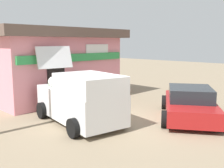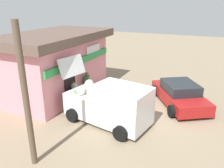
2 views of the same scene
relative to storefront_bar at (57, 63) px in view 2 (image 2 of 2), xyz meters
name	(u,v)px [view 2 (image 2 of 2)]	position (x,y,z in m)	size (l,w,h in m)	color
ground_plane	(142,115)	(-0.68, -5.45, -1.89)	(60.00, 60.00, 0.00)	gray
storefront_bar	(57,63)	(0.00, 0.00, 0.00)	(7.14, 4.10, 3.64)	pink
delivery_van	(110,104)	(-1.94, -4.27, -0.96)	(2.67, 4.46, 2.79)	white
parked_sedan	(179,94)	(1.39, -6.86, -1.31)	(4.30, 3.63, 1.24)	maroon
vendor_standing	(87,83)	(0.17, -1.89, -1.01)	(0.48, 0.48, 1.54)	#4C4C51
customer_bending	(76,92)	(-1.13, -1.94, -1.09)	(0.75, 0.76, 1.28)	#4C4C51
unloaded_banana_pile	(68,104)	(-1.39, -1.57, -1.72)	(0.71, 0.85, 0.38)	silver
paint_bucket	(106,88)	(1.57, -2.41, -1.71)	(0.34, 0.34, 0.37)	silver
utility_pole	(26,99)	(-5.53, -3.05, 0.51)	(0.20, 0.20, 4.81)	brown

